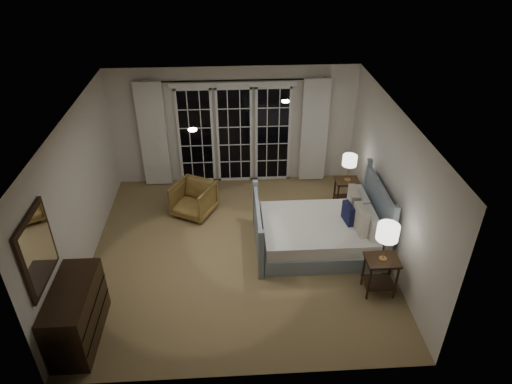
{
  "coord_description": "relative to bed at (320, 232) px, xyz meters",
  "views": [
    {
      "loc": [
        -0.08,
        -6.2,
        5.08
      ],
      "look_at": [
        0.31,
        0.24,
        1.05
      ],
      "focal_mm": 32.0,
      "sensor_mm": 36.0,
      "label": 1
    }
  ],
  "objects": [
    {
      "name": "wall_front",
      "position": [
        -1.42,
        -2.55,
        0.94
      ],
      "size": [
        5.0,
        0.02,
        2.5
      ],
      "primitive_type": "cube",
      "color": "silver",
      "rests_on": "floor"
    },
    {
      "name": "dresser",
      "position": [
        -3.65,
        -1.78,
        0.13
      ],
      "size": [
        0.53,
        1.24,
        0.88
      ],
      "color": "black",
      "rests_on": "floor"
    },
    {
      "name": "downlight_a",
      "position": [
        -0.62,
        0.55,
        2.18
      ],
      "size": [
        0.12,
        0.12,
        0.01
      ],
      "primitive_type": "cylinder",
      "color": "white",
      "rests_on": "ceiling"
    },
    {
      "name": "lamp_right",
      "position": [
        0.73,
        1.25,
        0.7
      ],
      "size": [
        0.28,
        0.28,
        0.53
      ],
      "color": "tan",
      "rests_on": "nightstand_right"
    },
    {
      "name": "nightstand_left",
      "position": [
        0.7,
        -1.16,
        0.11
      ],
      "size": [
        0.49,
        0.39,
        0.64
      ],
      "color": "black",
      "rests_on": "floor"
    },
    {
      "name": "curtain_right",
      "position": [
        0.23,
        2.33,
        0.84
      ],
      "size": [
        0.55,
        0.1,
        2.25
      ],
      "primitive_type": "cube",
      "color": "silver",
      "rests_on": "curtain_rod"
    },
    {
      "name": "mirror",
      "position": [
        -3.89,
        -1.78,
        1.24
      ],
      "size": [
        0.05,
        0.85,
        1.0
      ],
      "color": "black",
      "rests_on": "wall_left"
    },
    {
      "name": "nightstand_right",
      "position": [
        0.73,
        1.25,
        0.07
      ],
      "size": [
        0.45,
        0.36,
        0.59
      ],
      "color": "black",
      "rests_on": "floor"
    },
    {
      "name": "curtain_left",
      "position": [
        -3.07,
        2.33,
        0.84
      ],
      "size": [
        0.55,
        0.1,
        2.25
      ],
      "primitive_type": "cube",
      "color": "silver",
      "rests_on": "curtain_rod"
    },
    {
      "name": "lamp_left",
      "position": [
        0.7,
        -1.16,
        0.82
      ],
      "size": [
        0.32,
        0.32,
        0.62
      ],
      "color": "tan",
      "rests_on": "nightstand_left"
    },
    {
      "name": "wall_left",
      "position": [
        -3.92,
        -0.05,
        0.94
      ],
      "size": [
        0.02,
        5.0,
        2.5
      ],
      "primitive_type": "cube",
      "color": "silver",
      "rests_on": "floor"
    },
    {
      "name": "floor",
      "position": [
        -1.42,
        -0.05,
        -0.31
      ],
      "size": [
        5.0,
        5.0,
        0.0
      ],
      "primitive_type": "plane",
      "color": "olive",
      "rests_on": "ground"
    },
    {
      "name": "french_doors",
      "position": [
        -1.42,
        2.41,
        0.78
      ],
      "size": [
        2.5,
        0.04,
        2.2
      ],
      "color": "black",
      "rests_on": "wall_back"
    },
    {
      "name": "bed",
      "position": [
        0.0,
        0.0,
        0.0
      ],
      "size": [
        2.09,
        1.49,
        1.21
      ],
      "color": "gray",
      "rests_on": "floor"
    },
    {
      "name": "curtain_rod",
      "position": [
        -1.42,
        2.35,
        1.94
      ],
      "size": [
        3.5,
        0.03,
        0.03
      ],
      "primitive_type": "cylinder",
      "rotation": [
        0.0,
        1.57,
        0.0
      ],
      "color": "black",
      "rests_on": "wall_back"
    },
    {
      "name": "wall_right",
      "position": [
        1.08,
        -0.05,
        0.94
      ],
      "size": [
        0.02,
        5.0,
        2.5
      ],
      "primitive_type": "cube",
      "color": "silver",
      "rests_on": "floor"
    },
    {
      "name": "ceiling",
      "position": [
        -1.42,
        -0.05,
        2.19
      ],
      "size": [
        5.0,
        5.0,
        0.0
      ],
      "primitive_type": "plane",
      "rotation": [
        3.14,
        0.0,
        0.0
      ],
      "color": "white",
      "rests_on": "wall_back"
    },
    {
      "name": "wall_back",
      "position": [
        -1.42,
        2.45,
        0.94
      ],
      "size": [
        5.0,
        0.02,
        2.5
      ],
      "primitive_type": "cube",
      "color": "silver",
      "rests_on": "floor"
    },
    {
      "name": "downlight_b",
      "position": [
        -2.02,
        -0.45,
        2.18
      ],
      "size": [
        0.12,
        0.12,
        0.01
      ],
      "primitive_type": "cylinder",
      "color": "white",
      "rests_on": "ceiling"
    },
    {
      "name": "armchair",
      "position": [
        -2.25,
        1.15,
        0.01
      ],
      "size": [
        0.96,
        0.96,
        0.66
      ],
      "primitive_type": "imported",
      "rotation": [
        0.0,
        0.0,
        -0.49
      ],
      "color": "brown",
      "rests_on": "floor"
    }
  ]
}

